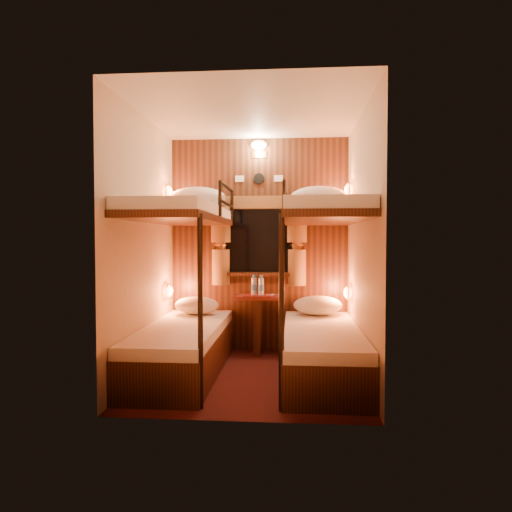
# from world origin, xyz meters

# --- Properties ---
(floor) EXTENTS (2.10, 2.10, 0.00)m
(floor) POSITION_xyz_m (0.00, 0.00, 0.00)
(floor) COLOR #3B1010
(floor) RESTS_ON ground
(ceiling) EXTENTS (2.10, 2.10, 0.00)m
(ceiling) POSITION_xyz_m (0.00, 0.00, 2.40)
(ceiling) COLOR silver
(ceiling) RESTS_ON wall_back
(wall_back) EXTENTS (2.40, 0.00, 2.40)m
(wall_back) POSITION_xyz_m (0.00, 1.05, 1.20)
(wall_back) COLOR #C6B293
(wall_back) RESTS_ON floor
(wall_front) EXTENTS (2.40, 0.00, 2.40)m
(wall_front) POSITION_xyz_m (0.00, -1.05, 1.20)
(wall_front) COLOR #C6B293
(wall_front) RESTS_ON floor
(wall_left) EXTENTS (0.00, 2.40, 2.40)m
(wall_left) POSITION_xyz_m (-1.00, 0.00, 1.20)
(wall_left) COLOR #C6B293
(wall_left) RESTS_ON floor
(wall_right) EXTENTS (0.00, 2.40, 2.40)m
(wall_right) POSITION_xyz_m (1.00, 0.00, 1.20)
(wall_right) COLOR #C6B293
(wall_right) RESTS_ON floor
(back_panel) EXTENTS (2.00, 0.03, 2.40)m
(back_panel) POSITION_xyz_m (0.00, 1.04, 1.20)
(back_panel) COLOR black
(back_panel) RESTS_ON floor
(bunk_left) EXTENTS (0.72, 1.90, 1.82)m
(bunk_left) POSITION_xyz_m (-0.65, 0.07, 0.56)
(bunk_left) COLOR black
(bunk_left) RESTS_ON floor
(bunk_right) EXTENTS (0.72, 1.90, 1.82)m
(bunk_right) POSITION_xyz_m (0.65, 0.07, 0.56)
(bunk_right) COLOR black
(bunk_right) RESTS_ON floor
(window) EXTENTS (1.00, 0.12, 0.79)m
(window) POSITION_xyz_m (0.00, 1.00, 1.18)
(window) COLOR black
(window) RESTS_ON back_panel
(curtains) EXTENTS (1.10, 0.22, 1.00)m
(curtains) POSITION_xyz_m (0.00, 0.97, 1.26)
(curtains) COLOR brown
(curtains) RESTS_ON back_panel
(back_fixtures) EXTENTS (0.54, 0.09, 0.48)m
(back_fixtures) POSITION_xyz_m (0.00, 1.00, 2.25)
(back_fixtures) COLOR black
(back_fixtures) RESTS_ON back_panel
(reading_lamps) EXTENTS (2.00, 0.20, 1.25)m
(reading_lamps) POSITION_xyz_m (-0.00, 0.70, 1.24)
(reading_lamps) COLOR orange
(reading_lamps) RESTS_ON wall_left
(table) EXTENTS (0.50, 0.34, 0.66)m
(table) POSITION_xyz_m (0.00, 0.85, 0.41)
(table) COLOR #5C1C15
(table) RESTS_ON floor
(bottle_left) EXTENTS (0.06, 0.06, 0.22)m
(bottle_left) POSITION_xyz_m (0.04, 0.82, 0.75)
(bottle_left) COLOR #99BFE5
(bottle_left) RESTS_ON table
(bottle_right) EXTENTS (0.06, 0.06, 0.22)m
(bottle_right) POSITION_xyz_m (-0.04, 0.85, 0.75)
(bottle_right) COLOR #99BFE5
(bottle_right) RESTS_ON table
(sachet_a) EXTENTS (0.08, 0.07, 0.01)m
(sachet_a) POSITION_xyz_m (0.12, 0.83, 0.65)
(sachet_a) COLOR silver
(sachet_a) RESTS_ON table
(sachet_b) EXTENTS (0.07, 0.06, 0.00)m
(sachet_b) POSITION_xyz_m (0.15, 0.90, 0.65)
(sachet_b) COLOR silver
(sachet_b) RESTS_ON table
(pillow_lower_left) EXTENTS (0.48, 0.34, 0.19)m
(pillow_lower_left) POSITION_xyz_m (-0.65, 0.69, 0.55)
(pillow_lower_left) COLOR silver
(pillow_lower_left) RESTS_ON bunk_left
(pillow_lower_right) EXTENTS (0.52, 0.37, 0.20)m
(pillow_lower_right) POSITION_xyz_m (0.65, 0.74, 0.56)
(pillow_lower_right) COLOR silver
(pillow_lower_right) RESTS_ON bunk_right
(pillow_upper_left) EXTENTS (0.62, 0.44, 0.24)m
(pillow_upper_left) POSITION_xyz_m (-0.65, 0.77, 1.71)
(pillow_upper_left) COLOR silver
(pillow_upper_left) RESTS_ON bunk_left
(pillow_upper_right) EXTENTS (0.59, 0.42, 0.23)m
(pillow_upper_right) POSITION_xyz_m (0.65, 0.70, 1.70)
(pillow_upper_right) COLOR silver
(pillow_upper_right) RESTS_ON bunk_right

